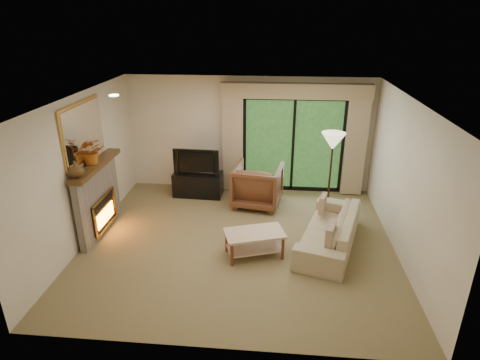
# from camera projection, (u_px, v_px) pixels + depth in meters

# --- Properties ---
(floor) EXTENTS (5.50, 5.50, 0.00)m
(floor) POSITION_uv_depth(u_px,v_px,m) (238.00, 242.00, 7.26)
(floor) COLOR olive
(floor) RESTS_ON ground
(ceiling) EXTENTS (5.50, 5.50, 0.00)m
(ceiling) POSITION_uv_depth(u_px,v_px,m) (238.00, 99.00, 6.26)
(ceiling) COLOR silver
(ceiling) RESTS_ON ground
(wall_back) EXTENTS (5.00, 0.00, 5.00)m
(wall_back) POSITION_uv_depth(u_px,v_px,m) (249.00, 135.00, 9.06)
(wall_back) COLOR beige
(wall_back) RESTS_ON ground
(wall_front) EXTENTS (5.00, 0.00, 5.00)m
(wall_front) POSITION_uv_depth(u_px,v_px,m) (217.00, 260.00, 4.46)
(wall_front) COLOR beige
(wall_front) RESTS_ON ground
(wall_left) EXTENTS (0.00, 5.00, 5.00)m
(wall_left) POSITION_uv_depth(u_px,v_px,m) (82.00, 170.00, 6.99)
(wall_left) COLOR beige
(wall_left) RESTS_ON ground
(wall_right) EXTENTS (0.00, 5.00, 5.00)m
(wall_right) POSITION_uv_depth(u_px,v_px,m) (406.00, 182.00, 6.53)
(wall_right) COLOR beige
(wall_right) RESTS_ON ground
(fireplace) EXTENTS (0.24, 1.70, 1.37)m
(fireplace) POSITION_uv_depth(u_px,v_px,m) (98.00, 198.00, 7.40)
(fireplace) COLOR slate
(fireplace) RESTS_ON floor
(mirror) EXTENTS (0.07, 1.45, 1.02)m
(mirror) POSITION_uv_depth(u_px,v_px,m) (83.00, 131.00, 6.92)
(mirror) COLOR gold
(mirror) RESTS_ON wall_left
(sliding_door) EXTENTS (2.26, 0.10, 2.16)m
(sliding_door) POSITION_uv_depth(u_px,v_px,m) (293.00, 145.00, 9.00)
(sliding_door) COLOR black
(sliding_door) RESTS_ON floor
(curtain_left) EXTENTS (0.45, 0.18, 2.35)m
(curtain_left) POSITION_uv_depth(u_px,v_px,m) (233.00, 140.00, 8.98)
(curtain_left) COLOR tan
(curtain_left) RESTS_ON floor
(curtain_right) EXTENTS (0.45, 0.18, 2.35)m
(curtain_right) POSITION_uv_depth(u_px,v_px,m) (356.00, 144.00, 8.75)
(curtain_right) COLOR tan
(curtain_right) RESTS_ON floor
(cornice) EXTENTS (3.20, 0.24, 0.32)m
(cornice) POSITION_uv_depth(u_px,v_px,m) (296.00, 91.00, 8.45)
(cornice) COLOR tan
(cornice) RESTS_ON wall_back
(media_console) EXTENTS (1.10, 0.53, 0.54)m
(media_console) POSITION_uv_depth(u_px,v_px,m) (198.00, 184.00, 9.04)
(media_console) COLOR black
(media_console) RESTS_ON floor
(tv) EXTENTS (1.02, 0.18, 0.58)m
(tv) POSITION_uv_depth(u_px,v_px,m) (197.00, 161.00, 8.83)
(tv) COLOR black
(tv) RESTS_ON media_console
(armchair) EXTENTS (1.12, 1.14, 0.91)m
(armchair) POSITION_uv_depth(u_px,v_px,m) (257.00, 185.00, 8.52)
(armchair) COLOR brown
(armchair) RESTS_ON floor
(sofa) EXTENTS (1.41, 2.28, 0.62)m
(sofa) POSITION_uv_depth(u_px,v_px,m) (329.00, 229.00, 7.07)
(sofa) COLOR tan
(sofa) RESTS_ON floor
(pillow_near) EXTENTS (0.22, 0.43, 0.41)m
(pillow_near) POSITION_uv_depth(u_px,v_px,m) (330.00, 236.00, 6.42)
(pillow_near) COLOR brown
(pillow_near) RESTS_ON sofa
(pillow_far) EXTENTS (0.18, 0.35, 0.34)m
(pillow_far) POSITION_uv_depth(u_px,v_px,m) (323.00, 204.00, 7.56)
(pillow_far) COLOR brown
(pillow_far) RESTS_ON sofa
(coffee_table) EXTENTS (1.11, 0.82, 0.44)m
(coffee_table) POSITION_uv_depth(u_px,v_px,m) (254.00, 244.00, 6.80)
(coffee_table) COLOR tan
(coffee_table) RESTS_ON floor
(floor_lamp) EXTENTS (0.58, 0.58, 1.73)m
(floor_lamp) POSITION_uv_depth(u_px,v_px,m) (330.00, 175.00, 7.96)
(floor_lamp) COLOR beige
(floor_lamp) RESTS_ON floor
(vase) EXTENTS (0.33, 0.33, 0.27)m
(vase) POSITION_uv_depth(u_px,v_px,m) (76.00, 169.00, 6.49)
(vase) COLOR #4A3117
(vase) RESTS_ON fireplace
(branches) EXTENTS (0.51, 0.47, 0.48)m
(branches) POSITION_uv_depth(u_px,v_px,m) (91.00, 151.00, 7.01)
(branches) COLOR #AD5316
(branches) RESTS_ON fireplace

